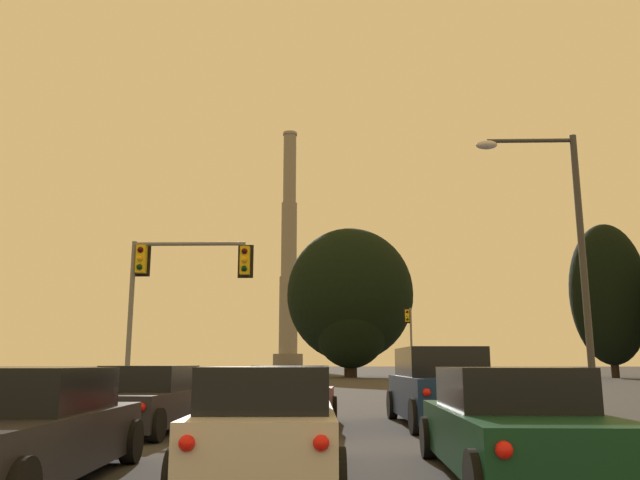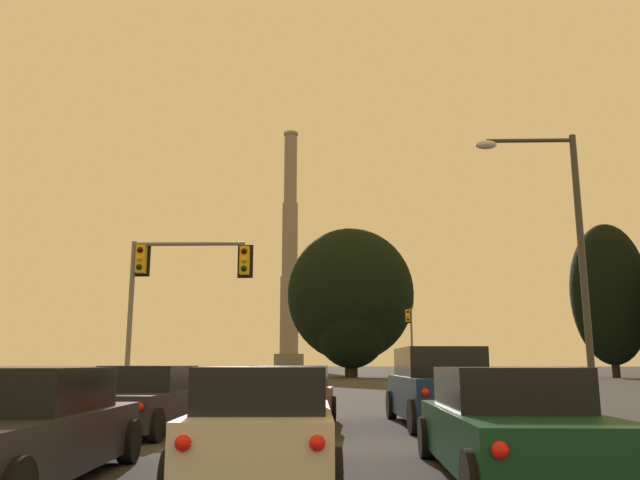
% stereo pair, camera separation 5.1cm
% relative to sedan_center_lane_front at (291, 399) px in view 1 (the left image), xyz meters
% --- Properties ---
extents(sedan_center_lane_front, '(2.13, 4.76, 1.43)m').
position_rel_sedan_center_lane_front_xyz_m(sedan_center_lane_front, '(0.00, 0.00, 0.00)').
color(sedan_center_lane_front, maroon).
rests_on(sedan_center_lane_front, ground_plane).
extents(sedan_left_lane_second, '(2.18, 4.78, 1.43)m').
position_rel_sedan_center_lane_front_xyz_m(sedan_left_lane_second, '(-2.85, -7.02, 0.00)').
color(sedan_left_lane_second, '#232328').
rests_on(sedan_left_lane_second, ground_plane).
extents(hatchback_center_lane_second, '(2.04, 4.16, 1.44)m').
position_rel_sedan_center_lane_front_xyz_m(hatchback_center_lane_second, '(0.14, -6.39, -0.00)').
color(hatchback_center_lane_second, silver).
rests_on(hatchback_center_lane_second, ground_plane).
extents(sedan_right_lane_second, '(2.03, 4.72, 1.43)m').
position_rel_sedan_center_lane_front_xyz_m(sedan_right_lane_second, '(3.37, -6.36, 0.00)').
color(sedan_right_lane_second, '#0F3823').
rests_on(sedan_right_lane_second, ground_plane).
extents(sedan_left_lane_front, '(2.19, 4.78, 1.43)m').
position_rel_sedan_center_lane_front_xyz_m(sedan_left_lane_front, '(-3.17, -0.66, 0.00)').
color(sedan_left_lane_front, '#232328').
rests_on(sedan_left_lane_front, ground_plane).
extents(suv_right_lane_front, '(2.29, 4.97, 1.86)m').
position_rel_sedan_center_lane_front_xyz_m(suv_right_lane_front, '(3.57, 0.77, 0.23)').
color(suv_right_lane_front, navy).
rests_on(suv_right_lane_front, ground_plane).
extents(traffic_light_far_right, '(0.78, 0.50, 6.14)m').
position_rel_sedan_center_lane_front_xyz_m(traffic_light_far_right, '(7.27, 38.88, 3.36)').
color(traffic_light_far_right, slate).
rests_on(traffic_light_far_right, ground_plane).
extents(traffic_light_overhead_left, '(4.64, 0.50, 5.94)m').
position_rel_sedan_center_lane_front_xyz_m(traffic_light_overhead_left, '(-5.01, 7.76, 3.85)').
color(traffic_light_overhead_left, slate).
rests_on(traffic_light_overhead_left, ground_plane).
extents(street_lamp, '(3.00, 0.36, 8.19)m').
position_rel_sedan_center_lane_front_xyz_m(street_lamp, '(7.71, 3.06, 4.37)').
color(street_lamp, '#38383A').
rests_on(street_lamp, ground_plane).
extents(smokestack, '(7.80, 7.80, 64.65)m').
position_rel_sedan_center_lane_front_xyz_m(smokestack, '(-11.66, 149.65, 24.60)').
color(smokestack, slate).
rests_on(smokestack, ground_plane).
extents(treeline_left_mid, '(9.10, 8.19, 13.24)m').
position_rel_sedan_center_lane_front_xyz_m(treeline_left_mid, '(2.56, 51.88, 6.40)').
color(treeline_left_mid, black).
rests_on(treeline_left_mid, ground_plane).
extents(treeline_center_left, '(7.82, 7.04, 16.09)m').
position_rel_sedan_center_lane_front_xyz_m(treeline_center_left, '(29.60, 51.09, 7.99)').
color(treeline_center_left, black).
rests_on(treeline_center_left, ground_plane).
extents(treeline_right_mid, '(13.83, 12.44, 16.24)m').
position_rel_sedan_center_lane_front_xyz_m(treeline_right_mid, '(2.54, 53.50, 8.25)').
color(treeline_right_mid, black).
rests_on(treeline_right_mid, ground_plane).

